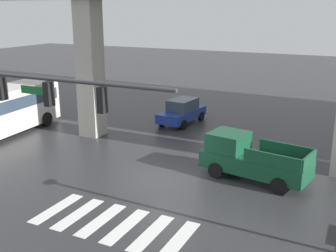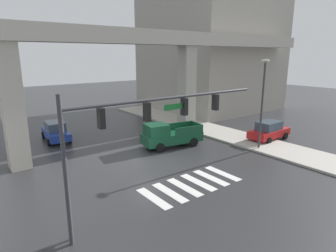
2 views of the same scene
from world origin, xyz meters
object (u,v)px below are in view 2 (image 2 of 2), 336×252
(sedan_red, at_px, (269,131))
(pickup_truck, at_px, (169,135))
(street_lamp_near_corner, at_px, (263,94))
(sedan_blue, at_px, (56,131))
(traffic_signal_mast, at_px, (144,121))

(sedan_red, bearing_deg, pickup_truck, 155.25)
(pickup_truck, relative_size, street_lamp_near_corner, 0.74)
(sedan_red, relative_size, street_lamp_near_corner, 0.60)
(sedan_red, height_order, street_lamp_near_corner, street_lamp_near_corner)
(sedan_blue, height_order, sedan_red, same)
(sedan_red, distance_m, street_lamp_near_corner, 4.93)
(sedan_blue, height_order, traffic_signal_mast, traffic_signal_mast)
(pickup_truck, height_order, sedan_blue, pickup_truck)
(pickup_truck, bearing_deg, traffic_signal_mast, -133.58)
(sedan_blue, relative_size, street_lamp_near_corner, 0.61)
(pickup_truck, xyz_separation_m, street_lamp_near_corner, (5.44, -5.04, 3.57))
(pickup_truck, relative_size, sedan_red, 1.23)
(sedan_blue, height_order, street_lamp_near_corner, street_lamp_near_corner)
(sedan_red, relative_size, traffic_signal_mast, 0.40)
(pickup_truck, xyz_separation_m, sedan_blue, (-6.98, 7.69, -0.14))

